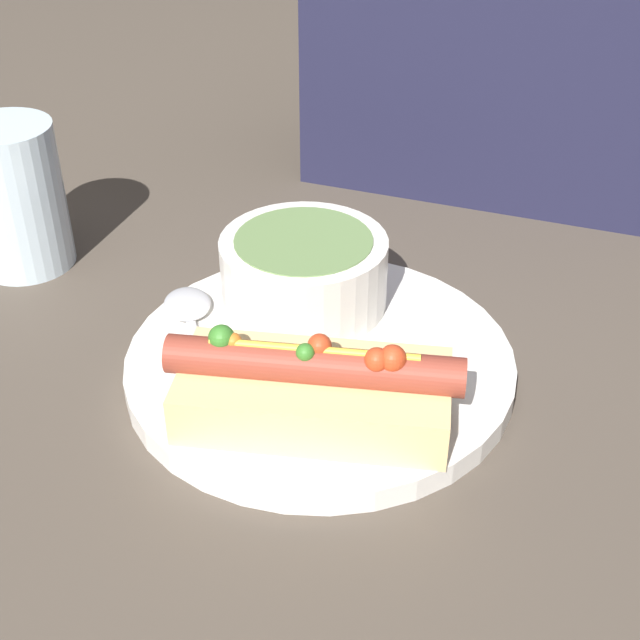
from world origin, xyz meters
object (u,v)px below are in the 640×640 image
(hot_dog, at_px, (314,388))
(spoon, at_px, (189,314))
(drinking_glass, at_px, (15,197))
(soup_bowl, at_px, (304,269))

(hot_dog, height_order, spoon, hot_dog)
(hot_dog, distance_m, drinking_glass, 0.31)
(soup_bowl, bearing_deg, hot_dog, -66.29)
(spoon, distance_m, drinking_glass, 0.18)
(hot_dog, height_order, drinking_glass, drinking_glass)
(soup_bowl, xyz_separation_m, spoon, (-0.07, -0.05, -0.02))
(soup_bowl, distance_m, spoon, 0.08)
(soup_bowl, height_order, spoon, soup_bowl)
(hot_dog, xyz_separation_m, drinking_glass, (-0.28, 0.11, 0.02))
(hot_dog, xyz_separation_m, soup_bowl, (-0.05, 0.11, 0.01))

